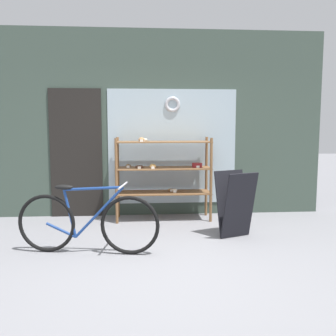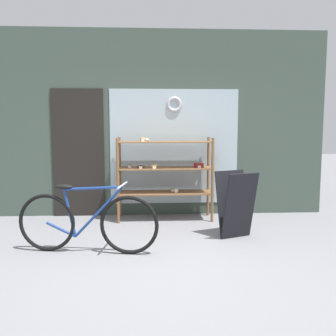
# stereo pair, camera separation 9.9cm
# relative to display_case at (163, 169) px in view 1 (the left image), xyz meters

# --- Properties ---
(ground_plane) EXTENTS (30.00, 30.00, 0.00)m
(ground_plane) POSITION_rel_display_case_xyz_m (-0.03, -2.07, -0.81)
(ground_plane) COLOR gray
(storefront_facade) EXTENTS (5.48, 0.13, 3.06)m
(storefront_facade) POSITION_rel_display_case_xyz_m (-0.07, 0.37, 0.69)
(storefront_facade) COLOR #3D4C42
(storefront_facade) RESTS_ON ground_plane
(display_case) EXTENTS (1.51, 0.46, 1.32)m
(display_case) POSITION_rel_display_case_xyz_m (0.00, 0.00, 0.00)
(display_case) COLOR brown
(display_case) RESTS_ON ground_plane
(bicycle) EXTENTS (1.69, 0.46, 0.83)m
(bicycle) POSITION_rel_display_case_xyz_m (-1.00, -1.53, -0.44)
(bicycle) COLOR black
(bicycle) RESTS_ON ground_plane
(sandwich_board) EXTENTS (0.56, 0.52, 0.89)m
(sandwich_board) POSITION_rel_display_case_xyz_m (0.91, -1.03, -0.36)
(sandwich_board) COLOR black
(sandwich_board) RESTS_ON ground_plane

